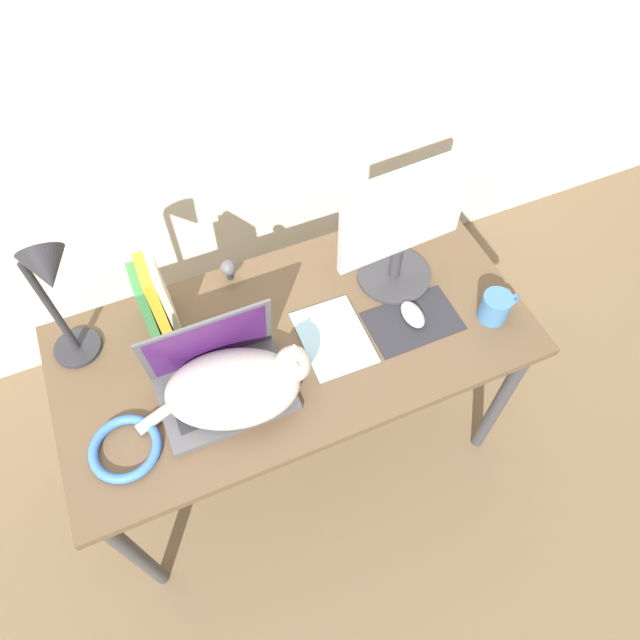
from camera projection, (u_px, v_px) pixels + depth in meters
name	position (u px, v px, depth m)	size (l,w,h in m)	color
ground_plane	(336.00, 517.00, 2.06)	(12.00, 12.00, 0.00)	brown
wall_back	(183.00, 9.00, 1.55)	(8.00, 0.05, 2.60)	beige
desk	(295.00, 353.00, 1.69)	(1.35, 0.66, 0.73)	brown
laptop	(221.00, 378.00, 1.50)	(0.34, 0.24, 0.25)	#4C4C51
cat	(237.00, 386.00, 1.46)	(0.48, 0.31, 0.15)	#B2ADA3
external_monitor	(402.00, 226.00, 1.57)	(0.39, 0.23, 0.42)	#333338
mousepad	(413.00, 321.00, 1.66)	(0.27, 0.17, 0.00)	#232328
computer_mouse	(413.00, 314.00, 1.65)	(0.06, 0.10, 0.03)	#99999E
book_row	(153.00, 296.00, 1.57)	(0.09, 0.14, 0.23)	#387A42
desk_lamp	(53.00, 289.00, 1.35)	(0.17, 0.17, 0.44)	#28282D
cable_coil	(125.00, 448.00, 1.43)	(0.18, 0.18, 0.02)	blue
notepad	(334.00, 337.00, 1.62)	(0.19, 0.25, 0.01)	#99C6E0
webcam	(228.00, 268.00, 1.71)	(0.05, 0.05, 0.07)	#232328
mug	(496.00, 307.00, 1.63)	(0.12, 0.08, 0.09)	teal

